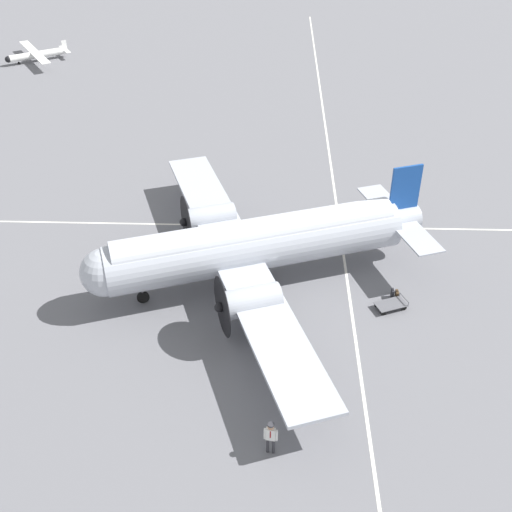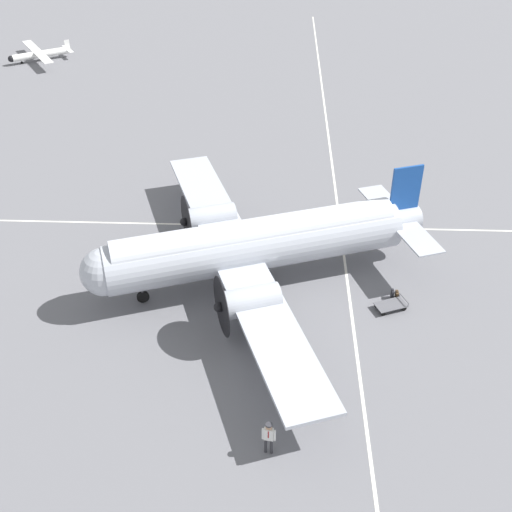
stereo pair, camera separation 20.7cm
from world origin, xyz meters
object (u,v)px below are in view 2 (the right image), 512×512
Objects in this scene: suitcase_near_door at (397,295)px; baggage_cart at (391,305)px; suitcase_upright_spare at (392,294)px; light_aircraft_distant at (39,54)px; airliner_main at (248,245)px; crew_foreground at (269,435)px.

baggage_cart is (0.97, -0.47, 0.04)m from suitcase_near_door.
light_aircraft_distant is (-41.25, -33.46, 0.50)m from suitcase_upright_spare.
suitcase_near_door is 0.26× the size of baggage_cart.
airliner_main reaches higher than suitcase_upright_spare.
suitcase_upright_spare is 53.12m from light_aircraft_distant.
crew_foreground is 12.92m from suitcase_upright_spare.
crew_foreground is 3.62× the size of suitcase_near_door.
crew_foreground is at bearing 34.77° from baggage_cart.
suitcase_upright_spare is 0.32× the size of baggage_cart.
light_aircraft_distant is at bearing -73.67° from baggage_cart.
crew_foreground reaches higher than baggage_cart.
airliner_main is at bearing -97.84° from suitcase_near_door.
airliner_main is 40.36× the size of suitcase_upright_spare.
crew_foreground is at bearing -32.69° from suitcase_near_door.
suitcase_near_door is (1.17, 8.49, -2.41)m from airliner_main.
light_aircraft_distant is at bearing -140.72° from suitcase_near_door.
airliner_main is 49.94× the size of suitcase_near_door.
suitcase_upright_spare is 0.97m from baggage_cart.
baggage_cart is (-10.01, 6.58, -0.86)m from crew_foreground.
airliner_main is 2.97× the size of light_aircraft_distant.
baggage_cart is at bearing -11.98° from suitcase_upright_spare.
airliner_main is 8.64m from baggage_cart.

